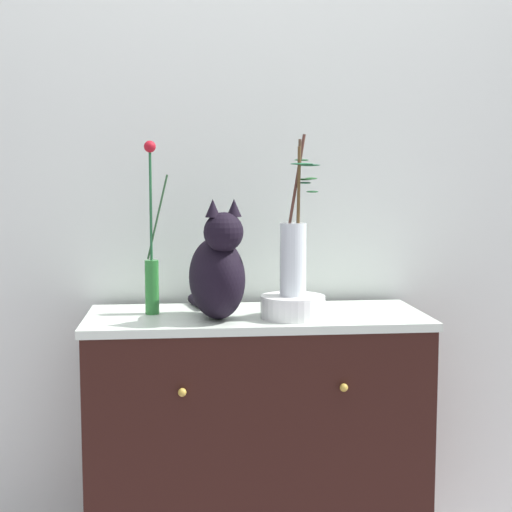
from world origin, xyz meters
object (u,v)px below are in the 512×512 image
at_px(vase_slim_green, 152,264).
at_px(bowl_porcelain, 293,307).
at_px(cat_sitting, 217,272).
at_px(sideboard, 256,440).
at_px(vase_glass_clear, 294,250).

bearing_deg(vase_slim_green, bowl_porcelain, -14.21).
distance_m(vase_slim_green, bowl_porcelain, 0.45).
bearing_deg(vase_slim_green, cat_sitting, -27.72).
bearing_deg(sideboard, cat_sitting, -148.55).
bearing_deg(bowl_porcelain, sideboard, 142.66).
bearing_deg(sideboard, bowl_porcelain, -37.34).
relative_size(vase_slim_green, vase_glass_clear, 1.11).
xyz_separation_m(sideboard, bowl_porcelain, (0.10, -0.08, 0.44)).
relative_size(cat_sitting, vase_glass_clear, 0.89).
relative_size(cat_sitting, bowl_porcelain, 2.19).
xyz_separation_m(cat_sitting, vase_slim_green, (-0.20, 0.10, 0.01)).
bearing_deg(vase_glass_clear, bowl_porcelain, -160.52).
bearing_deg(cat_sitting, vase_glass_clear, -0.58).
bearing_deg(bowl_porcelain, vase_glass_clear, 19.48).
bearing_deg(vase_slim_green, sideboard, -5.08).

